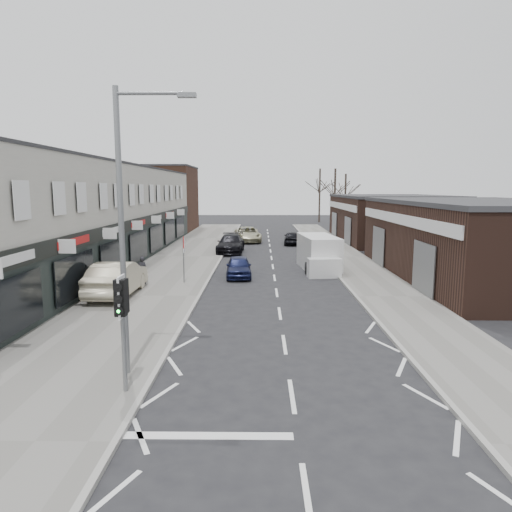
{
  "coord_description": "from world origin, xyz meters",
  "views": [
    {
      "loc": [
        -0.82,
        -13.37,
        5.43
      ],
      "look_at": [
        -1.04,
        5.59,
        2.6
      ],
      "focal_mm": 32.0,
      "sensor_mm": 36.0,
      "label": 1
    }
  ],
  "objects_px": {
    "street_lamp": "(127,218)",
    "pedestrian": "(142,270)",
    "white_van": "(319,254)",
    "parked_car_left_b": "(231,244)",
    "parked_car_right_a": "(312,245)",
    "traffic_light": "(122,307)",
    "warning_sign": "(184,246)",
    "sedan_on_pavement": "(117,278)",
    "parked_car_left_a": "(239,267)",
    "parked_car_right_b": "(292,238)",
    "parked_car_left_c": "(248,234)"
  },
  "relations": [
    {
      "from": "street_lamp",
      "to": "parked_car_right_a",
      "type": "relative_size",
      "value": 2.0
    },
    {
      "from": "traffic_light",
      "to": "white_van",
      "type": "relative_size",
      "value": 0.51
    },
    {
      "from": "white_van",
      "to": "pedestrian",
      "type": "relative_size",
      "value": 3.97
    },
    {
      "from": "warning_sign",
      "to": "parked_car_left_c",
      "type": "relative_size",
      "value": 0.5
    },
    {
      "from": "white_van",
      "to": "parked_car_left_b",
      "type": "height_order",
      "value": "white_van"
    },
    {
      "from": "parked_car_right_a",
      "to": "parked_car_right_b",
      "type": "relative_size",
      "value": 1.04
    },
    {
      "from": "parked_car_left_c",
      "to": "parked_car_right_a",
      "type": "distance_m",
      "value": 9.69
    },
    {
      "from": "parked_car_left_a",
      "to": "parked_car_right_a",
      "type": "height_order",
      "value": "parked_car_right_a"
    },
    {
      "from": "white_van",
      "to": "pedestrian",
      "type": "distance_m",
      "value": 11.7
    },
    {
      "from": "warning_sign",
      "to": "pedestrian",
      "type": "relative_size",
      "value": 1.78
    },
    {
      "from": "parked_car_left_c",
      "to": "warning_sign",
      "type": "bearing_deg",
      "value": -103.92
    },
    {
      "from": "street_lamp",
      "to": "parked_car_left_a",
      "type": "bearing_deg",
      "value": 81.24
    },
    {
      "from": "sedan_on_pavement",
      "to": "parked_car_left_c",
      "type": "xyz_separation_m",
      "value": [
        5.83,
        24.01,
        -0.22
      ]
    },
    {
      "from": "parked_car_right_b",
      "to": "traffic_light",
      "type": "bearing_deg",
      "value": 82.22
    },
    {
      "from": "pedestrian",
      "to": "parked_car_left_a",
      "type": "distance_m",
      "value": 5.87
    },
    {
      "from": "sedan_on_pavement",
      "to": "parked_car_left_a",
      "type": "bearing_deg",
      "value": -137.02
    },
    {
      "from": "traffic_light",
      "to": "parked_car_left_a",
      "type": "xyz_separation_m",
      "value": [
        2.2,
        16.3,
        -1.78
      ]
    },
    {
      "from": "street_lamp",
      "to": "pedestrian",
      "type": "height_order",
      "value": "street_lamp"
    },
    {
      "from": "traffic_light",
      "to": "white_van",
      "type": "bearing_deg",
      "value": 68.45
    },
    {
      "from": "street_lamp",
      "to": "pedestrian",
      "type": "relative_size",
      "value": 5.26
    },
    {
      "from": "pedestrian",
      "to": "sedan_on_pavement",
      "type": "bearing_deg",
      "value": 89.26
    },
    {
      "from": "parked_car_right_b",
      "to": "sedan_on_pavement",
      "type": "bearing_deg",
      "value": 68.52
    },
    {
      "from": "sedan_on_pavement",
      "to": "street_lamp",
      "type": "bearing_deg",
      "value": 110.15
    },
    {
      "from": "pedestrian",
      "to": "parked_car_right_a",
      "type": "height_order",
      "value": "pedestrian"
    },
    {
      "from": "white_van",
      "to": "sedan_on_pavement",
      "type": "distance_m",
      "value": 13.62
    },
    {
      "from": "traffic_light",
      "to": "warning_sign",
      "type": "distance_m",
      "value": 14.04
    },
    {
      "from": "pedestrian",
      "to": "parked_car_left_a",
      "type": "relative_size",
      "value": 0.41
    },
    {
      "from": "parked_car_left_c",
      "to": "parked_car_left_b",
      "type": "bearing_deg",
      "value": -104.45
    },
    {
      "from": "street_lamp",
      "to": "warning_sign",
      "type": "relative_size",
      "value": 2.96
    },
    {
      "from": "warning_sign",
      "to": "parked_car_left_b",
      "type": "relative_size",
      "value": 0.51
    },
    {
      "from": "parked_car_left_a",
      "to": "parked_car_right_b",
      "type": "height_order",
      "value": "parked_car_right_b"
    },
    {
      "from": "white_van",
      "to": "parked_car_left_b",
      "type": "bearing_deg",
      "value": 122.37
    },
    {
      "from": "parked_car_left_b",
      "to": "parked_car_right_a",
      "type": "relative_size",
      "value": 1.32
    },
    {
      "from": "parked_car_right_a",
      "to": "sedan_on_pavement",
      "type": "bearing_deg",
      "value": 59.98
    },
    {
      "from": "parked_car_left_c",
      "to": "sedan_on_pavement",
      "type": "bearing_deg",
      "value": -109.51
    },
    {
      "from": "pedestrian",
      "to": "parked_car_left_a",
      "type": "height_order",
      "value": "pedestrian"
    },
    {
      "from": "parked_car_left_c",
      "to": "parked_car_right_a",
      "type": "height_order",
      "value": "parked_car_left_c"
    },
    {
      "from": "warning_sign",
      "to": "parked_car_left_c",
      "type": "xyz_separation_m",
      "value": [
        2.96,
        20.92,
        -1.45
      ]
    },
    {
      "from": "street_lamp",
      "to": "pedestrian",
      "type": "bearing_deg",
      "value": 103.27
    },
    {
      "from": "traffic_light",
      "to": "sedan_on_pavement",
      "type": "bearing_deg",
      "value": 108.37
    },
    {
      "from": "sedan_on_pavement",
      "to": "parked_car_left_b",
      "type": "bearing_deg",
      "value": -105.76
    },
    {
      "from": "parked_car_left_b",
      "to": "pedestrian",
      "type": "bearing_deg",
      "value": -105.83
    },
    {
      "from": "warning_sign",
      "to": "parked_car_left_a",
      "type": "distance_m",
      "value": 4.05
    },
    {
      "from": "white_van",
      "to": "parked_car_right_b",
      "type": "xyz_separation_m",
      "value": [
        -0.84,
        13.93,
        -0.42
      ]
    },
    {
      "from": "white_van",
      "to": "parked_car_left_c",
      "type": "bearing_deg",
      "value": 102.07
    },
    {
      "from": "pedestrian",
      "to": "parked_car_right_b",
      "type": "distance_m",
      "value": 21.35
    },
    {
      "from": "parked_car_left_b",
      "to": "street_lamp",
      "type": "bearing_deg",
      "value": -91.2
    },
    {
      "from": "parked_car_right_a",
      "to": "traffic_light",
      "type": "bearing_deg",
      "value": 79.2
    },
    {
      "from": "sedan_on_pavement",
      "to": "warning_sign",
      "type": "bearing_deg",
      "value": -132.57
    },
    {
      "from": "warning_sign",
      "to": "parked_car_left_b",
      "type": "height_order",
      "value": "warning_sign"
    }
  ]
}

